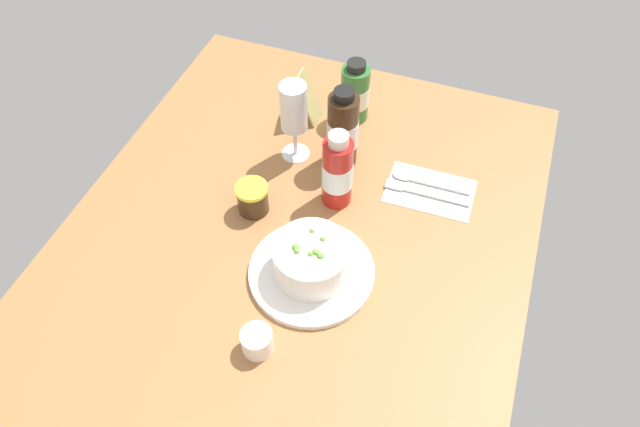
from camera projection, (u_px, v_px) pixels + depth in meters
The scene contains 10 objects.
ground_plane at pixel (289, 255), 105.68cm from camera, with size 110.00×84.00×3.00cm, color #9E6B3D.
porridge_bowl at pixel (311, 262), 98.54cm from camera, with size 21.87×21.87×8.54cm.
cutlery_setting at pixel (428, 189), 113.16cm from camera, with size 11.40×17.09×0.90cm.
creamer_jug at pixel (257, 342), 90.77cm from camera, with size 6.11×5.07×5.10cm.
wine_glass at pixel (294, 111), 110.63cm from camera, with size 5.76×5.76×17.46cm.
jam_jar at pixel (253, 198), 108.04cm from camera, with size 6.10×6.10×6.19cm.
sauce_bottle_brown at pixel (343, 130), 112.06cm from camera, with size 6.11×6.11×17.90cm.
sauce_bottle_green at pixel (355, 93), 121.69cm from camera, with size 6.15×6.15×14.20cm.
sauce_bottle_red at pixel (337, 172), 106.10cm from camera, with size 5.72×5.72×16.79cm.
menu_card at pixel (300, 96), 122.49cm from camera, with size 5.14×8.52×11.19cm.
Camera 1 is at (-54.71, -25.74, 85.68)cm, focal length 32.66 mm.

